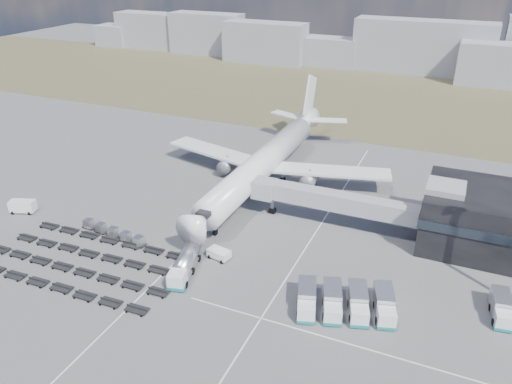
% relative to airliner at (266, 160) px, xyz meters
% --- Properties ---
extents(ground, '(420.00, 420.00, 0.00)m').
position_rel_airliner_xyz_m(ground, '(0.00, -32.38, -5.29)').
color(ground, '#565659').
rests_on(ground, ground).
extents(grass_strip, '(420.00, 90.00, 0.01)m').
position_rel_airliner_xyz_m(grass_strip, '(0.00, 77.62, -5.29)').
color(grass_strip, brown).
rests_on(grass_strip, ground).
extents(lane_markings, '(47.12, 110.00, 0.01)m').
position_rel_airliner_xyz_m(lane_markings, '(9.77, -29.38, -5.29)').
color(lane_markings, silver).
rests_on(lane_markings, ground).
extents(jet_bridge, '(30.30, 3.80, 7.05)m').
position_rel_airliner_xyz_m(jet_bridge, '(15.90, -11.95, -0.24)').
color(jet_bridge, '#939399').
rests_on(jet_bridge, ground).
extents(airliner, '(51.59, 64.53, 17.62)m').
position_rel_airliner_xyz_m(airliner, '(0.00, 0.00, 0.00)').
color(airliner, white).
rests_on(airliner, ground).
extents(skyline, '(296.19, 26.88, 25.40)m').
position_rel_airliner_xyz_m(skyline, '(14.33, 118.68, 4.04)').
color(skyline, '#90919D').
rests_on(skyline, ground).
extents(fuel_tanker, '(5.00, 10.75, 3.37)m').
position_rel_airliner_xyz_m(fuel_tanker, '(1.06, -35.28, -3.61)').
color(fuel_tanker, white).
rests_on(fuel_tanker, ground).
extents(pushback_tug, '(4.00, 2.75, 1.61)m').
position_rel_airliner_xyz_m(pushback_tug, '(4.00, -29.65, -4.49)').
color(pushback_tug, white).
rests_on(pushback_tug, ground).
extents(utility_van, '(5.12, 3.57, 2.47)m').
position_rel_airliner_xyz_m(utility_van, '(-37.52, -30.67, -4.06)').
color(utility_van, white).
rests_on(utility_van, ground).
extents(catering_truck, '(2.89, 6.03, 2.68)m').
position_rel_airliner_xyz_m(catering_truck, '(8.97, 1.75, -3.92)').
color(catering_truck, white).
rests_on(catering_truck, ground).
extents(service_trucks_near, '(14.73, 10.83, 2.93)m').
position_rel_airliner_xyz_m(service_trucks_near, '(26.09, -34.29, -3.70)').
color(service_trucks_near, white).
rests_on(service_trucks_near, ground).
extents(uld_row, '(14.24, 3.03, 1.55)m').
position_rel_airliner_xyz_m(uld_row, '(-16.08, -31.06, -4.36)').
color(uld_row, black).
rests_on(uld_row, ground).
extents(baggage_dollies, '(35.35, 16.61, 0.79)m').
position_rel_airliner_xyz_m(baggage_dollies, '(-16.05, -39.89, -4.90)').
color(baggage_dollies, black).
rests_on(baggage_dollies, ground).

